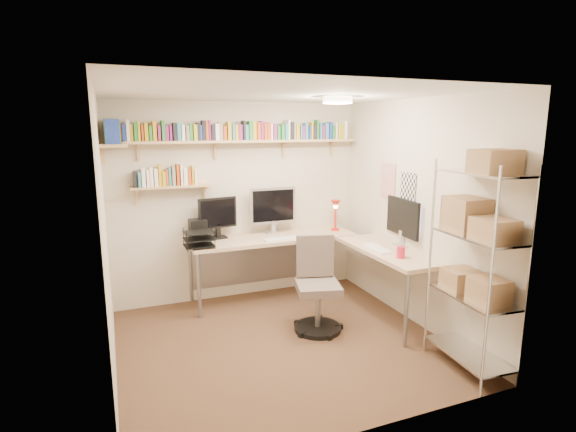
% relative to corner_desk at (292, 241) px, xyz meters
% --- Properties ---
extents(ground, '(3.20, 3.20, 0.00)m').
position_rel_corner_desk_xyz_m(ground, '(-0.50, -0.94, -0.82)').
color(ground, '#48331F').
rests_on(ground, ground).
extents(room_shell, '(3.24, 3.04, 2.52)m').
position_rel_corner_desk_xyz_m(room_shell, '(-0.50, -0.94, 0.73)').
color(room_shell, beige).
rests_on(room_shell, ground).
extents(wall_shelves, '(3.12, 1.09, 0.80)m').
position_rel_corner_desk_xyz_m(wall_shelves, '(-0.94, 0.36, 1.21)').
color(wall_shelves, tan).
rests_on(wall_shelves, ground).
extents(corner_desk, '(2.54, 2.15, 1.43)m').
position_rel_corner_desk_xyz_m(corner_desk, '(0.00, 0.00, 0.00)').
color(corner_desk, beige).
rests_on(corner_desk, ground).
extents(office_chair, '(0.56, 0.57, 1.03)m').
position_rel_corner_desk_xyz_m(office_chair, '(-0.01, -0.75, -0.38)').
color(office_chair, black).
rests_on(office_chair, ground).
extents(wire_rack, '(0.47, 0.86, 2.02)m').
position_rel_corner_desk_xyz_m(wire_rack, '(0.92, -2.03, 0.42)').
color(wire_rack, silver).
rests_on(wire_rack, ground).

